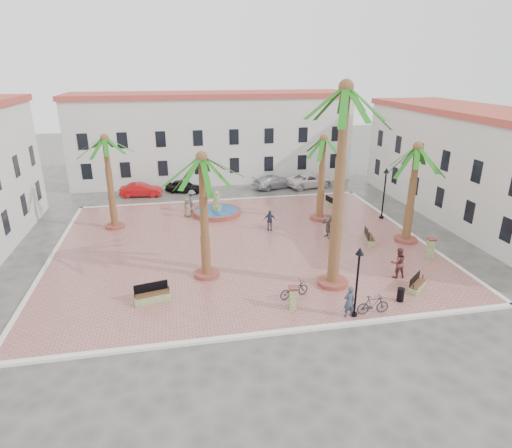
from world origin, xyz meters
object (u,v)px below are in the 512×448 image
(bicycle_a, at_px, (294,289))
(palm_nw, at_px, (106,149))
(pedestrian_fountain_a, at_px, (187,208))
(palm_ne, at_px, (323,149))
(lamppost_s, at_px, (358,270))
(car_white, at_px, (310,180))
(bench_se, at_px, (417,286))
(bench_ne, at_px, (332,204))
(pedestrian_north, at_px, (192,201))
(car_black, at_px, (184,186))
(bollard_e, at_px, (430,248))
(car_red, at_px, (141,190))
(palm_sw, at_px, (202,172))
(pedestrian_east, at_px, (328,226))
(palm_e, at_px, (416,159))
(cyclist_a, at_px, (349,302))
(bollard_se, at_px, (293,298))
(bollard_n, at_px, (205,198))
(litter_bin, at_px, (401,295))
(bicycle_b, at_px, (373,305))
(lamppost_e, at_px, (385,185))
(bench_e, at_px, (369,239))
(bench_s, at_px, (152,296))
(fountain, at_px, (217,211))
(pedestrian_fountain_b, at_px, (270,220))
(car_silver, at_px, (274,182))
(cyclist_b, at_px, (398,263))
(palm_s, at_px, (345,109))

(bicycle_a, bearing_deg, palm_nw, 21.44)
(pedestrian_fountain_a, bearing_deg, palm_ne, -37.01)
(lamppost_s, relative_size, car_white, 0.75)
(bench_se, bearing_deg, bench_ne, 47.57)
(pedestrian_north, relative_size, car_black, 0.52)
(palm_ne, distance_m, bicycle_a, 14.28)
(bollard_e, relative_size, car_red, 0.35)
(palm_sw, bearing_deg, pedestrian_east, 25.43)
(palm_e, xyz_separation_m, car_black, (-15.47, 16.53, -5.58))
(car_red, bearing_deg, cyclist_a, -149.19)
(bollard_se, height_order, pedestrian_north, pedestrian_north)
(palm_e, distance_m, palm_ne, 7.39)
(pedestrian_east, distance_m, car_red, 20.13)
(bench_se, distance_m, bollard_n, 20.78)
(litter_bin, height_order, bicycle_b, bicycle_b)
(lamppost_e, bearing_deg, cyclist_a, -122.36)
(palm_sw, xyz_separation_m, palm_ne, (10.14, 8.45, -0.61))
(litter_bin, xyz_separation_m, car_red, (-15.03, 23.64, 0.13))
(bench_e, relative_size, bollard_e, 1.34)
(bicycle_b, bearing_deg, bench_s, 73.79)
(cyclist_a, relative_size, car_red, 0.42)
(pedestrian_east, distance_m, car_black, 17.89)
(bench_se, xyz_separation_m, litter_bin, (-1.59, -0.98, 0.14))
(bench_se, xyz_separation_m, car_red, (-16.61, 22.66, 0.27))
(fountain, xyz_separation_m, pedestrian_fountain_b, (3.62, -4.53, 0.53))
(lamppost_e, bearing_deg, bollard_n, 156.89)
(bench_se, relative_size, bollard_e, 1.12)
(pedestrian_east, bearing_deg, car_white, 156.92)
(bench_s, distance_m, litter_bin, 13.53)
(cyclist_a, distance_m, car_silver, 25.08)
(car_red, bearing_deg, litter_bin, -142.14)
(palm_nw, xyz_separation_m, cyclist_b, (17.75, -12.12, -5.28))
(pedestrian_east, bearing_deg, bench_s, -71.61)
(palm_s, relative_size, car_red, 2.85)
(pedestrian_fountain_a, xyz_separation_m, car_white, (13.31, 7.62, -0.22))
(car_black, bearing_deg, bench_s, -166.31)
(pedestrian_fountain_b, bearing_deg, car_red, 137.06)
(car_silver, bearing_deg, bench_s, 131.38)
(palm_sw, height_order, litter_bin, palm_sw)
(palm_nw, relative_size, cyclist_a, 4.32)
(palm_s, height_order, bicycle_b, palm_s)
(palm_s, distance_m, bollard_n, 19.71)
(bench_ne, distance_m, pedestrian_east, 7.40)
(litter_bin, height_order, cyclist_a, cyclist_a)
(bench_ne, xyz_separation_m, car_black, (-12.99, 7.96, 0.21))
(bollard_e, bearing_deg, fountain, 138.13)
(bench_se, xyz_separation_m, pedestrian_fountain_a, (-12.39, 15.25, 0.54))
(lamppost_s, distance_m, cyclist_a, 1.77)
(pedestrian_fountain_b, bearing_deg, bench_ne, 39.10)
(bench_s, bearing_deg, pedestrian_north, 66.33)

